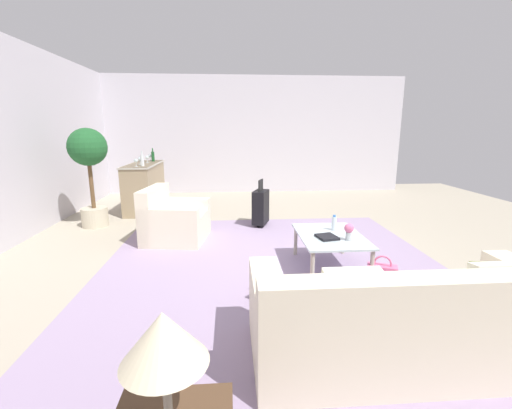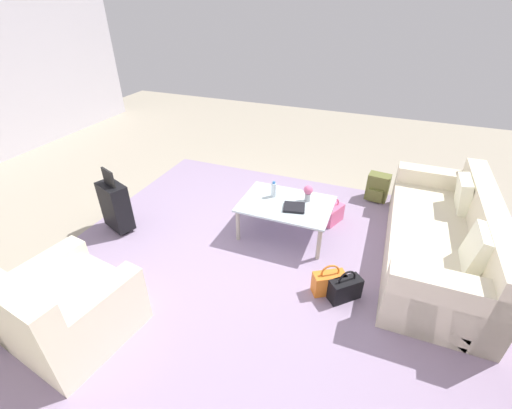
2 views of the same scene
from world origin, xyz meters
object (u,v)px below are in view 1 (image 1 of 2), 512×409
object	(u,v)px
couch	(411,327)
table_lamp	(164,341)
wine_glass_right_of_centre	(147,158)
handbag_pink	(382,275)
flower_vase	(349,230)
handbag_orange	(273,286)
wine_bottle_clear	(142,160)
suitcase_black	(261,207)
handbag_black	(272,294)
water_bottle	(334,223)
wine_glass_rightmost	(150,156)
wine_glass_left_of_centre	(140,159)
potted_ficus	(89,162)
backpack_olive	(483,286)
wine_bottle_green	(153,156)
coffee_table	(330,239)
wine_glass_leftmost	(136,161)
bar_console	(145,186)
armchair	(172,222)
coffee_table_book	(327,237)

from	to	relation	value
couch	table_lamp	xyz separation A→B (m)	(-1.00, 1.60, 0.65)
wine_glass_right_of_centre	handbag_pink	world-z (taller)	wine_glass_right_of_centre
flower_vase	handbag_orange	distance (m)	1.16
wine_bottle_clear	suitcase_black	distance (m)	2.62
handbag_black	water_bottle	bearing A→B (deg)	-40.94
wine_glass_rightmost	handbag_orange	world-z (taller)	wine_glass_rightmost
suitcase_black	wine_glass_rightmost	bearing A→B (deg)	48.79
wine_glass_left_of_centre	handbag_black	xyz separation A→B (m)	(-4.18, -2.28, -0.98)
wine_glass_right_of_centre	potted_ficus	size ratio (longest dim) A/B	0.09
wine_glass_left_of_centre	wine_glass_rightmost	size ratio (longest dim) A/B	1.00
wine_glass_rightmost	backpack_olive	xyz separation A→B (m)	(-5.08, -4.37, -0.91)
table_lamp	wine_glass_left_of_centre	distance (m)	6.32
flower_vase	water_bottle	bearing A→B (deg)	6.79
suitcase_black	water_bottle	bearing A→B (deg)	-156.04
couch	wine_bottle_green	distance (m)	6.61
water_bottle	coffee_table	bearing A→B (deg)	153.43
wine_glass_left_of_centre	handbag_orange	distance (m)	4.73
wine_bottle_clear	water_bottle	bearing A→B (deg)	-132.34
wine_bottle_clear	potted_ficus	bearing A→B (deg)	139.07
flower_vase	handbag_orange	world-z (taller)	flower_vase
water_bottle	handbag_black	distance (m)	1.48
flower_vase	wine_bottle_green	world-z (taller)	wine_bottle_green
flower_vase	wine_glass_rightmost	xyz separation A→B (m)	(4.30, 3.23, 0.54)
flower_vase	potted_ficus	distance (m)	4.59
wine_glass_rightmost	water_bottle	bearing A→B (deg)	-140.70
wine_glass_leftmost	handbag_black	xyz separation A→B (m)	(-3.80, -2.26, -0.98)
coffee_table	bar_console	xyz separation A→B (m)	(3.50, 3.10, 0.12)
handbag_black	potted_ficus	world-z (taller)	potted_ficus
coffee_table	handbag_black	world-z (taller)	coffee_table
wine_glass_leftmost	backpack_olive	distance (m)	5.95
armchair	wine_bottle_clear	xyz separation A→B (m)	(1.71, 0.82, 0.82)
wine_glass_leftmost	potted_ficus	size ratio (longest dim) A/B	0.09
handbag_pink	potted_ficus	bearing A→B (deg)	56.80
wine_bottle_clear	coffee_table_book	bearing A→B (deg)	-137.14
backpack_olive	potted_ficus	world-z (taller)	potted_ficus
wine_glass_left_of_centre	backpack_olive	distance (m)	6.22
coffee_table	coffee_table_book	distance (m)	0.16
table_lamp	wine_glass_rightmost	distance (m)	7.06
water_bottle	wine_glass_rightmost	size ratio (longest dim) A/B	1.32
coffee_table	wine_bottle_clear	distance (m)	4.31
wine_glass_rightmost	wine_glass_left_of_centre	bearing A→B (deg)	177.50
coffee_table	handbag_black	size ratio (longest dim) A/B	3.06
water_bottle	handbag_black	world-z (taller)	water_bottle
water_bottle	backpack_olive	size ratio (longest dim) A/B	0.51
wine_bottle_green	suitcase_black	bearing A→B (deg)	-130.98
backpack_olive	bar_console	bearing A→B (deg)	44.30
armchair	wine_glass_rightmost	size ratio (longest dim) A/B	6.95
wine_bottle_green	suitcase_black	distance (m)	3.13
coffee_table_book	table_lamp	xyz separation A→B (m)	(-2.68, 1.42, 0.49)
wine_bottle_green	suitcase_black	world-z (taller)	wine_bottle_green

